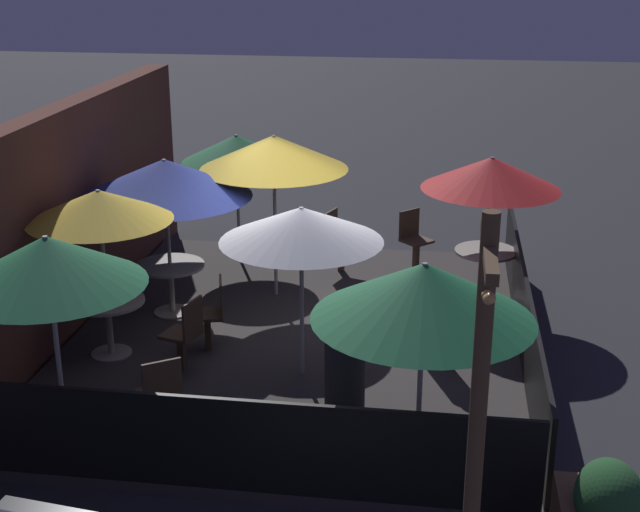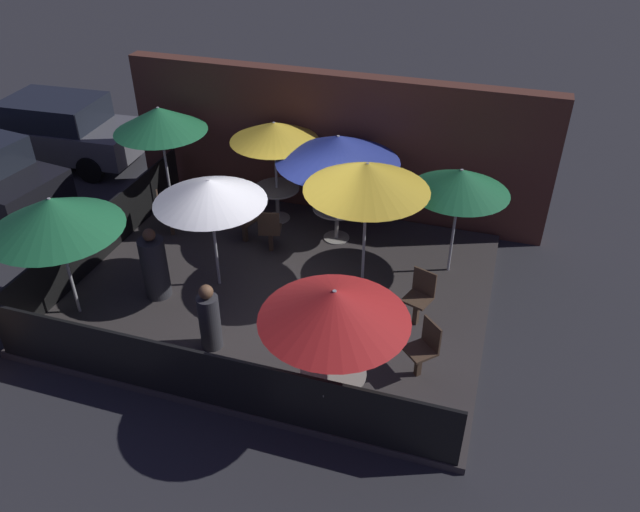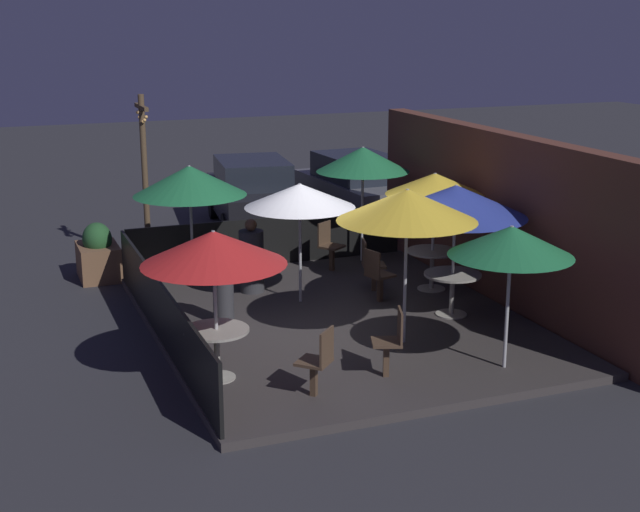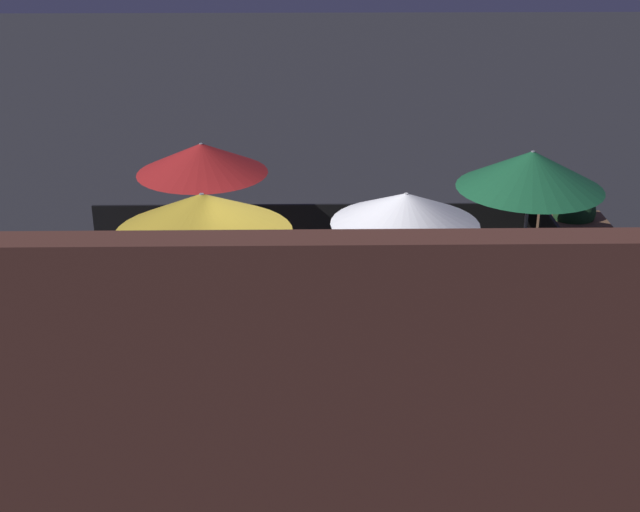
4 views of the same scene
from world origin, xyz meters
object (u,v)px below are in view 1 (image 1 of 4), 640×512
Objects in this scene: patio_umbrella_3 at (424,291)px; patio_chair_3 at (414,237)px; patio_umbrella_2 at (491,173)px; patio_umbrella_7 at (301,225)px; patio_umbrella_1 at (99,206)px; patio_chair_2 at (160,394)px; patio_chair_4 at (212,312)px; patron_1 at (434,320)px; patio_umbrella_6 at (48,261)px; patio_umbrella_0 at (165,178)px; dining_table_1 at (108,311)px; dining_table_0 at (171,274)px; patio_chair_0 at (185,332)px; patio_umbrella_5 at (274,152)px; patron_0 at (345,365)px; light_post at (478,420)px; dining_table_2 at (485,260)px; patio_umbrella_4 at (236,148)px; patio_chair_1 at (338,238)px.

patio_chair_3 is at bearing 2.91° from patio_umbrella_3.
patio_umbrella_7 is at bearing 141.41° from patio_umbrella_2.
patio_umbrella_2 is at bearing 0.00° from patio_chair_3.
patio_umbrella_1 reaches higher than patio_chair_2.
patron_1 is at bearing 167.25° from patio_chair_4.
patio_umbrella_6 is at bearing 80.41° from patio_chair_2.
patio_umbrella_0 reaches higher than dining_table_1.
patio_umbrella_7 is at bearing -127.02° from patio_umbrella_0.
dining_table_1 reaches higher than dining_table_0.
patio_umbrella_3 reaches higher than patio_chair_4.
patio_umbrella_3 is 3.58m from patio_chair_0.
patio_umbrella_3 is at bearing -152.94° from patio_umbrella_5.
patio_umbrella_6 reaches higher than patron_1.
dining_table_0 is at bearing -20.44° from patron_0.
patron_1 is at bearing -68.63° from patio_umbrella_7.
patio_chair_2 reaches higher than dining_table_0.
light_post is at bearing -157.57° from patio_umbrella_5.
patio_umbrella_6 is 2.70m from dining_table_1.
patio_umbrella_6 is at bearing 57.19° from patio_chair_4.
patron_0 is at bearing -109.01° from dining_table_1.
patio_umbrella_1 is 5.98m from light_post.
dining_table_1 is at bearing 143.32° from patio_umbrella_5.
dining_table_2 is at bearing -61.03° from dining_table_1.
patio_umbrella_2 is 5.71m from patio_chair_2.
patio_umbrella_4 is at bearing 23.30° from patio_umbrella_7.
patio_umbrella_4 reaches higher than patio_chair_2.
patio_umbrella_0 is 1.12× the size of patio_umbrella_7.
patio_umbrella_4 is at bearing 31.73° from patio_umbrella_5.
patio_chair_2 is 1.01× the size of patio_chair_3.
patio_umbrella_0 is 1.07× the size of patio_umbrella_3.
dining_table_0 is at bearing 105.60° from patio_umbrella_2.
patio_chair_4 is at bearing -33.55° from patio_chair_2.
patio_umbrella_7 is 2.22× the size of patio_chair_0.
patio_umbrella_5 is at bearing 27.06° from patio_umbrella_3.
dining_table_0 is (1.37, -0.37, -1.35)m from patio_umbrella_1.
dining_table_1 is at bearing 0.00° from patio_chair_4.
patio_chair_4 is at bearing -140.88° from dining_table_0.
patio_chair_4 is 2.27m from patron_0.
dining_table_2 is (2.57, -4.63, -1.35)m from patio_umbrella_1.
patio_umbrella_5 is 3.37m from dining_table_2.
patio_chair_4 is at bearing -15.22° from patron_0.
patio_chair_4 is at bearing 167.14° from patio_umbrella_5.
patio_umbrella_4 is 1.76× the size of patron_1.
patio_umbrella_6 is 2.58× the size of dining_table_2.
patio_umbrella_2 is 2.16× the size of patio_chair_1.
dining_table_1 is (-1.37, 0.37, 0.01)m from dining_table_0.
patio_chair_1 reaches higher than patio_chair_0.
patio_chair_2 is 3.52m from patron_1.
dining_table_0 is 0.71× the size of patron_0.
patio_umbrella_3 is (-4.65, 0.77, 0.05)m from patio_umbrella_2.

